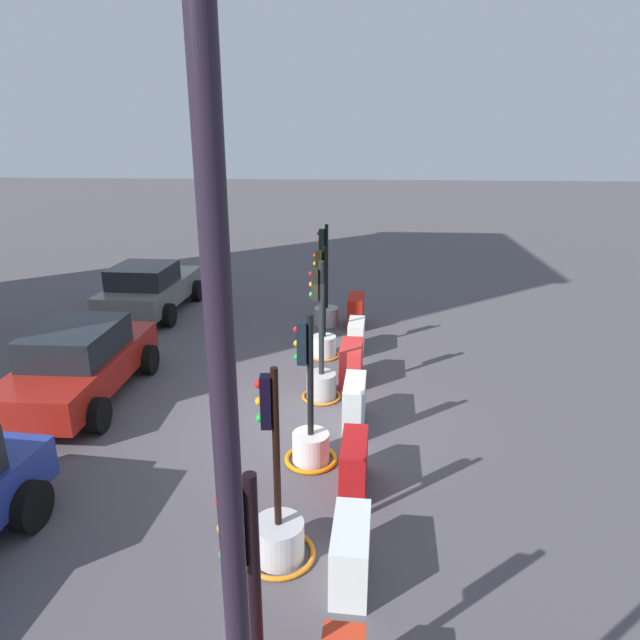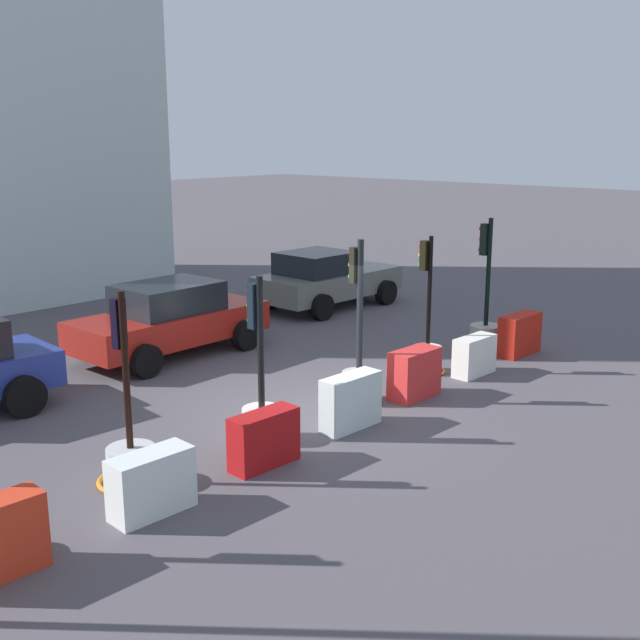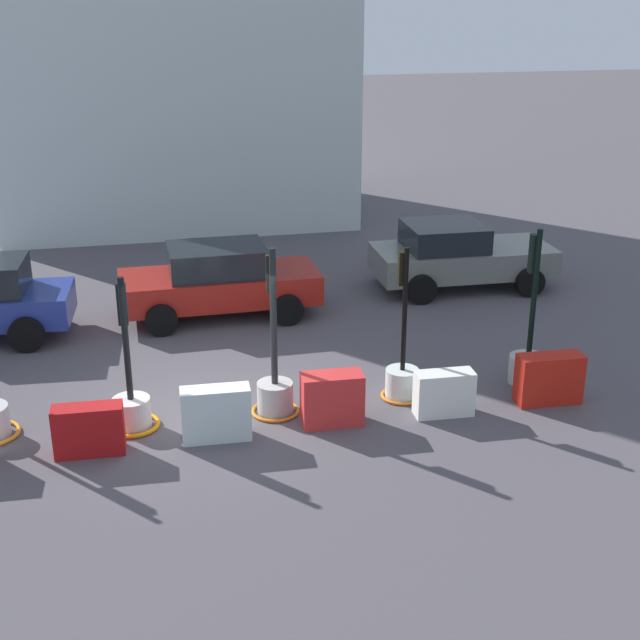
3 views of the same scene
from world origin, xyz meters
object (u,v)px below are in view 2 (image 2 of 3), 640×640
object	(u,v)px
construction_barrier_3	(351,402)
construction_barrier_5	(474,356)
traffic_light_2	(261,414)
construction_barrier_6	(520,334)
traffic_light_3	(359,375)
traffic_light_1	(131,455)
car_red_compact	(170,319)
construction_barrier_4	(414,374)
construction_barrier_2	(264,439)
traffic_light_5	(485,324)
construction_barrier_1	(151,483)
car_grey_saloon	(326,279)
traffic_light_4	(427,349)

from	to	relation	value
construction_barrier_3	construction_barrier_5	size ratio (longest dim) A/B	1.11
traffic_light_2	construction_barrier_6	size ratio (longest dim) A/B	2.26
construction_barrier_3	traffic_light_3	bearing A→B (deg)	33.57
traffic_light_3	construction_barrier_5	xyz separation A→B (m)	(2.81, -0.69, -0.11)
traffic_light_1	traffic_light_3	distance (m)	4.71
construction_barrier_3	car_red_compact	size ratio (longest dim) A/B	0.26
traffic_light_1	construction_barrier_5	world-z (taller)	traffic_light_1
construction_barrier_3	construction_barrier_4	bearing A→B (deg)	3.28
construction_barrier_2	construction_barrier_3	world-z (taller)	construction_barrier_3
traffic_light_5	construction_barrier_1	bearing A→B (deg)	-174.36
construction_barrier_5	traffic_light_2	bearing A→B (deg)	172.46
construction_barrier_6	car_grey_saloon	bearing A→B (deg)	83.45
traffic_light_1	traffic_light_4	world-z (taller)	traffic_light_4
construction_barrier_2	car_grey_saloon	size ratio (longest dim) A/B	0.25
traffic_light_2	construction_barrier_2	size ratio (longest dim) A/B	2.40
traffic_light_1	construction_barrier_5	size ratio (longest dim) A/B	2.66
construction_barrier_2	car_grey_saloon	world-z (taller)	car_grey_saloon
construction_barrier_3	construction_barrier_5	xyz separation A→B (m)	(3.90, 0.03, -0.06)
construction_barrier_2	construction_barrier_4	size ratio (longest dim) A/B	1.06
traffic_light_4	car_red_compact	distance (m)	5.60
traffic_light_3	construction_barrier_3	size ratio (longest dim) A/B	2.62
construction_barrier_6	construction_barrier_4	bearing A→B (deg)	179.53
traffic_light_5	construction_barrier_3	size ratio (longest dim) A/B	2.60
construction_barrier_2	car_red_compact	xyz separation A→B (m)	(2.69, 5.75, 0.40)
traffic_light_4	construction_barrier_5	size ratio (longest dim) A/B	2.73
construction_barrier_2	traffic_light_4	bearing A→B (deg)	9.07
construction_barrier_1	car_red_compact	size ratio (longest dim) A/B	0.25
traffic_light_3	traffic_light_4	size ratio (longest dim) A/B	1.06
traffic_light_5	construction_barrier_5	distance (m)	2.18
traffic_light_3	traffic_light_5	world-z (taller)	traffic_light_3
traffic_light_5	construction_barrier_4	world-z (taller)	traffic_light_5
traffic_light_1	construction_barrier_1	size ratio (longest dim) A/B	2.46
traffic_light_5	construction_barrier_5	world-z (taller)	traffic_light_5
traffic_light_1	car_grey_saloon	bearing A→B (deg)	28.36
traffic_light_2	traffic_light_3	bearing A→B (deg)	0.02
traffic_light_1	car_grey_saloon	world-z (taller)	traffic_light_1
construction_barrier_6	car_grey_saloon	distance (m)	6.41
traffic_light_1	traffic_light_5	xyz separation A→B (m)	(9.49, 0.01, 0.12)
traffic_light_5	car_red_compact	bearing A→B (deg)	137.26
car_red_compact	car_grey_saloon	xyz separation A→B (m)	(5.90, 0.72, -0.01)
traffic_light_4	construction_barrier_1	distance (m)	7.42
traffic_light_1	traffic_light_2	size ratio (longest dim) A/B	1.03
construction_barrier_6	car_red_compact	size ratio (longest dim) A/B	0.26
traffic_light_1	traffic_light_3	world-z (taller)	traffic_light_3
traffic_light_2	construction_barrier_1	size ratio (longest dim) A/B	2.39
traffic_light_2	construction_barrier_5	size ratio (longest dim) A/B	2.58
traffic_light_2	construction_barrier_4	world-z (taller)	traffic_light_2
construction_barrier_6	traffic_light_1	bearing A→B (deg)	174.91
construction_barrier_5	car_red_compact	world-z (taller)	car_red_compact
construction_barrier_1	construction_barrier_6	distance (m)	9.83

